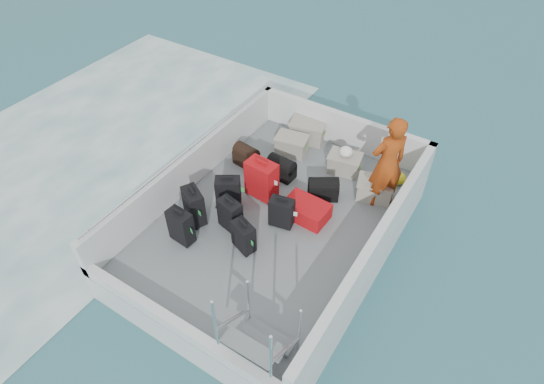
{
  "coord_description": "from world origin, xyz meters",
  "views": [
    {
      "loc": [
        2.74,
        -4.41,
        6.16
      ],
      "look_at": [
        -0.18,
        0.17,
        1.0
      ],
      "focal_mm": 30.0,
      "sensor_mm": 36.0,
      "label": 1
    }
  ],
  "objects_px": {
    "suitcase_2": "(228,193)",
    "crate_2": "(344,164)",
    "suitcase_1": "(194,206)",
    "suitcase_5": "(262,180)",
    "suitcase_4": "(230,215)",
    "suitcase_0": "(181,227)",
    "crate_0": "(292,145)",
    "suitcase_7": "(282,213)",
    "suitcase_6": "(244,237)",
    "crate_3": "(374,190)",
    "crate_1": "(308,131)",
    "suitcase_8": "(306,210)",
    "passenger": "(388,163)"
  },
  "relations": [
    {
      "from": "suitcase_2",
      "to": "crate_2",
      "type": "relative_size",
      "value": 1.07
    },
    {
      "from": "crate_2",
      "to": "suitcase_1",
      "type": "bearing_deg",
      "value": -121.73
    },
    {
      "from": "suitcase_5",
      "to": "suitcase_4",
      "type": "bearing_deg",
      "value": -85.99
    },
    {
      "from": "suitcase_0",
      "to": "suitcase_1",
      "type": "bearing_deg",
      "value": 108.12
    },
    {
      "from": "suitcase_2",
      "to": "crate_0",
      "type": "xyz_separation_m",
      "value": [
        0.15,
        1.83,
        -0.13
      ]
    },
    {
      "from": "crate_2",
      "to": "suitcase_7",
      "type": "bearing_deg",
      "value": -98.58
    },
    {
      "from": "suitcase_1",
      "to": "suitcase_6",
      "type": "relative_size",
      "value": 1.22
    },
    {
      "from": "suitcase_2",
      "to": "crate_3",
      "type": "xyz_separation_m",
      "value": [
        2.0,
        1.52,
        -0.13
      ]
    },
    {
      "from": "suitcase_6",
      "to": "suitcase_7",
      "type": "xyz_separation_m",
      "value": [
        0.23,
        0.73,
        0.01
      ]
    },
    {
      "from": "suitcase_5",
      "to": "crate_1",
      "type": "relative_size",
      "value": 1.11
    },
    {
      "from": "suitcase_5",
      "to": "suitcase_8",
      "type": "distance_m",
      "value": 0.93
    },
    {
      "from": "crate_0",
      "to": "crate_1",
      "type": "distance_m",
      "value": 0.54
    },
    {
      "from": "suitcase_1",
      "to": "suitcase_4",
      "type": "height_order",
      "value": "suitcase_1"
    },
    {
      "from": "crate_1",
      "to": "suitcase_7",
      "type": "bearing_deg",
      "value": -71.06
    },
    {
      "from": "suitcase_6",
      "to": "suitcase_4",
      "type": "bearing_deg",
      "value": 170.65
    },
    {
      "from": "passenger",
      "to": "suitcase_0",
      "type": "bearing_deg",
      "value": -2.61
    },
    {
      "from": "suitcase_1",
      "to": "suitcase_6",
      "type": "bearing_deg",
      "value": 25.32
    },
    {
      "from": "suitcase_6",
      "to": "crate_2",
      "type": "bearing_deg",
      "value": 98.7
    },
    {
      "from": "suitcase_0",
      "to": "suitcase_2",
      "type": "xyz_separation_m",
      "value": [
        0.16,
        1.02,
        -0.01
      ]
    },
    {
      "from": "suitcase_8",
      "to": "crate_1",
      "type": "relative_size",
      "value": 1.13
    },
    {
      "from": "suitcase_8",
      "to": "passenger",
      "type": "bearing_deg",
      "value": -39.54
    },
    {
      "from": "suitcase_6",
      "to": "suitcase_7",
      "type": "height_order",
      "value": "suitcase_7"
    },
    {
      "from": "crate_3",
      "to": "passenger",
      "type": "bearing_deg",
      "value": -17.28
    },
    {
      "from": "suitcase_7",
      "to": "suitcase_8",
      "type": "relative_size",
      "value": 0.74
    },
    {
      "from": "suitcase_6",
      "to": "suitcase_2",
      "type": "bearing_deg",
      "value": 160.03
    },
    {
      "from": "suitcase_7",
      "to": "crate_2",
      "type": "bearing_deg",
      "value": 70.13
    },
    {
      "from": "suitcase_1",
      "to": "suitcase_0",
      "type": "bearing_deg",
      "value": -48.27
    },
    {
      "from": "suitcase_6",
      "to": "crate_0",
      "type": "bearing_deg",
      "value": 123.67
    },
    {
      "from": "suitcase_1",
      "to": "crate_1",
      "type": "relative_size",
      "value": 0.99
    },
    {
      "from": "suitcase_5",
      "to": "suitcase_6",
      "type": "relative_size",
      "value": 1.37
    },
    {
      "from": "passenger",
      "to": "crate_1",
      "type": "bearing_deg",
      "value": -74.85
    },
    {
      "from": "crate_0",
      "to": "passenger",
      "type": "xyz_separation_m",
      "value": [
        1.98,
        -0.35,
        0.69
      ]
    },
    {
      "from": "suitcase_6",
      "to": "suitcase_7",
      "type": "bearing_deg",
      "value": 92.55
    },
    {
      "from": "suitcase_6",
      "to": "suitcase_8",
      "type": "xyz_separation_m",
      "value": [
        0.48,
        1.11,
        -0.12
      ]
    },
    {
      "from": "suitcase_8",
      "to": "crate_3",
      "type": "xyz_separation_m",
      "value": [
        0.77,
        1.04,
        0.03
      ]
    },
    {
      "from": "suitcase_1",
      "to": "crate_2",
      "type": "xyz_separation_m",
      "value": [
        1.51,
        2.45,
        -0.15
      ]
    },
    {
      "from": "suitcase_1",
      "to": "suitcase_8",
      "type": "relative_size",
      "value": 0.87
    },
    {
      "from": "suitcase_2",
      "to": "crate_0",
      "type": "bearing_deg",
      "value": 52.7
    },
    {
      "from": "crate_3",
      "to": "crate_0",
      "type": "bearing_deg",
      "value": 170.47
    },
    {
      "from": "suitcase_2",
      "to": "crate_3",
      "type": "height_order",
      "value": "suitcase_2"
    },
    {
      "from": "suitcase_0",
      "to": "suitcase_2",
      "type": "relative_size",
      "value": 1.03
    },
    {
      "from": "suitcase_1",
      "to": "suitcase_2",
      "type": "xyz_separation_m",
      "value": [
        0.26,
        0.57,
        -0.02
      ]
    },
    {
      "from": "suitcase_0",
      "to": "crate_3",
      "type": "height_order",
      "value": "suitcase_0"
    },
    {
      "from": "suitcase_0",
      "to": "suitcase_7",
      "type": "relative_size",
      "value": 1.12
    },
    {
      "from": "crate_0",
      "to": "crate_1",
      "type": "height_order",
      "value": "crate_1"
    },
    {
      "from": "suitcase_2",
      "to": "suitcase_6",
      "type": "distance_m",
      "value": 0.99
    },
    {
      "from": "crate_1",
      "to": "crate_3",
      "type": "xyz_separation_m",
      "value": [
        1.79,
        -0.85,
        -0.02
      ]
    },
    {
      "from": "suitcase_4",
      "to": "crate_2",
      "type": "relative_size",
      "value": 1.03
    },
    {
      "from": "suitcase_7",
      "to": "suitcase_8",
      "type": "height_order",
      "value": "suitcase_7"
    },
    {
      "from": "suitcase_2",
      "to": "crate_2",
      "type": "xyz_separation_m",
      "value": [
        1.25,
        1.88,
        -0.13
      ]
    }
  ]
}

